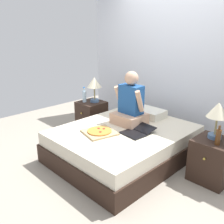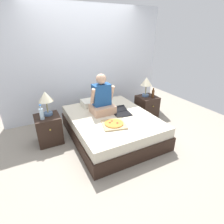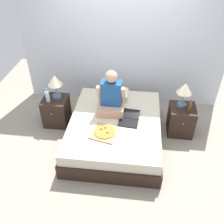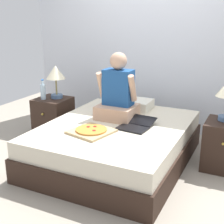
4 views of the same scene
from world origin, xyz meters
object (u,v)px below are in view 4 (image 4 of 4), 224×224
Objects in this scene: nightstand_left at (53,117)px; lamp_on_left_nightstand at (56,75)px; water_bottle at (43,91)px; laptop at (136,126)px; pizza_box at (91,131)px; person_seated at (118,95)px; bed at (116,143)px.

nightstand_left is 0.60m from lamp_on_left_nightstand.
water_bottle reaches higher than laptop.
water_bottle is (-0.12, -0.14, -0.22)m from lamp_on_left_nightstand.
pizza_box is at bearing -135.43° from laptop.
nightstand_left is 1.95× the size of water_bottle.
nightstand_left is 0.69× the size of person_seated.
nightstand_left reaches higher than laptop.
bed is 3.97× the size of pizza_box.
lamp_on_left_nightstand is 1.45m from laptop.
water_bottle is at bearing 150.54° from pizza_box.
water_bottle reaches higher than bed.
water_bottle is (-0.08, -0.09, 0.38)m from nightstand_left.
person_seated is at bearing -7.06° from nightstand_left.
lamp_on_left_nightstand is at bearing 169.89° from person_seated.
pizza_box is (1.01, -0.71, 0.20)m from nightstand_left.
lamp_on_left_nightstand is 0.28m from water_bottle.
bed is at bearing -20.35° from lamp_on_left_nightstand.
nightstand_left is at bearing 172.94° from person_seated.
pizza_box is (-0.13, -0.35, 0.25)m from bed.
person_seated is at bearing 112.10° from bed.
water_bottle is at bearing -130.60° from lamp_on_left_nightstand.
laptop is 0.50m from pizza_box.
lamp_on_left_nightstand is 1.63× the size of water_bottle.
person_seated is 1.62× the size of pizza_box.
nightstand_left is 1.25m from pizza_box.
person_seated reaches higher than laptop.
person_seated is (1.13, -0.04, 0.09)m from water_bottle.
water_bottle is at bearing 177.96° from person_seated.
bed is 0.57m from person_seated.
person_seated is (-0.09, 0.23, 0.52)m from bed.
person_seated is at bearing 86.43° from pizza_box.
person_seated is 0.47m from laptop.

